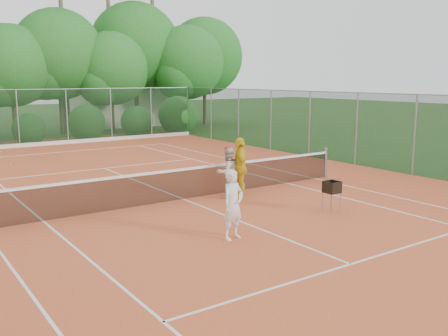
# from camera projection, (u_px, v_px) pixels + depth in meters

# --- Properties ---
(ground) EXTENTS (120.00, 120.00, 0.00)m
(ground) POSITION_uv_depth(u_px,v_px,m) (185.00, 200.00, 14.91)
(ground) COLOR #244B1A
(ground) RESTS_ON ground
(clay_court) EXTENTS (18.00, 36.00, 0.02)m
(clay_court) POSITION_uv_depth(u_px,v_px,m) (185.00, 200.00, 14.90)
(clay_court) COLOR #CC592F
(clay_court) RESTS_ON ground
(club_building) EXTENTS (8.00, 5.00, 3.00)m
(club_building) POSITION_uv_depth(u_px,v_px,m) (129.00, 105.00, 39.09)
(club_building) COLOR beige
(club_building) RESTS_ON ground
(tennis_net) EXTENTS (11.97, 0.10, 1.10)m
(tennis_net) POSITION_uv_depth(u_px,v_px,m) (184.00, 183.00, 14.81)
(tennis_net) COLOR gray
(tennis_net) RESTS_ON clay_court
(player_white) EXTENTS (0.64, 0.49, 1.59)m
(player_white) POSITION_uv_depth(u_px,v_px,m) (233.00, 205.00, 11.14)
(player_white) COLOR white
(player_white) RESTS_ON clay_court
(player_center_grp) EXTENTS (0.77, 0.60, 1.60)m
(player_center_grp) POSITION_uv_depth(u_px,v_px,m) (228.00, 172.00, 15.02)
(player_center_grp) COLOR beige
(player_center_grp) RESTS_ON clay_court
(player_yellow) EXTENTS (0.88, 1.16, 1.83)m
(player_yellow) POSITION_uv_depth(u_px,v_px,m) (240.00, 168.00, 15.08)
(player_yellow) COLOR yellow
(player_yellow) RESTS_ON clay_court
(ball_hopper) EXTENTS (0.37, 0.37, 0.85)m
(ball_hopper) POSITION_uv_depth(u_px,v_px,m) (332.00, 188.00, 13.41)
(ball_hopper) COLOR gray
(ball_hopper) RESTS_ON clay_court
(stray_ball_a) EXTENTS (0.07, 0.07, 0.07)m
(stray_ball_a) POSITION_uv_depth(u_px,v_px,m) (10.00, 165.00, 20.61)
(stray_ball_a) COLOR gold
(stray_ball_a) RESTS_ON clay_court
(stray_ball_b) EXTENTS (0.07, 0.07, 0.07)m
(stray_ball_b) POSITION_uv_depth(u_px,v_px,m) (1.00, 152.00, 24.41)
(stray_ball_b) COLOR #C1DF33
(stray_ball_b) RESTS_ON clay_court
(stray_ball_c) EXTENTS (0.07, 0.07, 0.07)m
(stray_ball_c) POSITION_uv_depth(u_px,v_px,m) (86.00, 160.00, 21.85)
(stray_ball_c) COLOR #BACC2F
(stray_ball_c) RESTS_ON clay_court
(court_markings) EXTENTS (11.03, 23.83, 0.01)m
(court_markings) POSITION_uv_depth(u_px,v_px,m) (185.00, 200.00, 14.90)
(court_markings) COLOR white
(court_markings) RESTS_ON clay_court
(fence_back) EXTENTS (18.07, 0.07, 3.00)m
(fence_back) POSITION_uv_depth(u_px,v_px,m) (43.00, 117.00, 26.77)
(fence_back) COLOR #19381E
(fence_back) RESTS_ON clay_court
(fence_right) EXTENTS (0.07, 33.07, 3.00)m
(fence_right) POSITION_uv_depth(u_px,v_px,m) (415.00, 135.00, 18.47)
(fence_right) COLOR #19381E
(fence_right) RESTS_ON clay_court
(tropical_treeline) EXTENTS (32.10, 8.49, 15.03)m
(tropical_treeline) POSITION_uv_depth(u_px,v_px,m) (40.00, 54.00, 31.15)
(tropical_treeline) COLOR brown
(tropical_treeline) RESTS_ON ground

